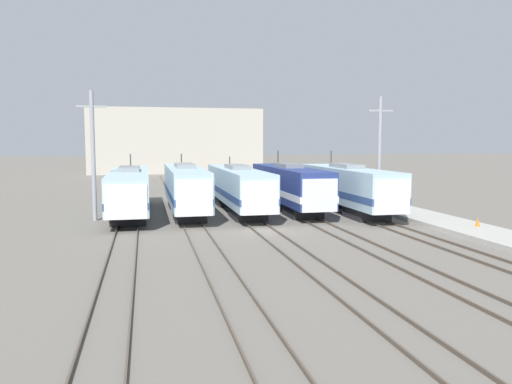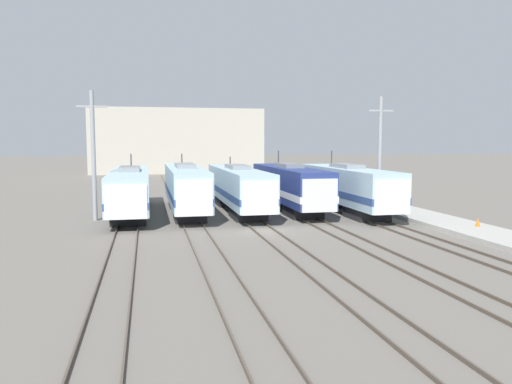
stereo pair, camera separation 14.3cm
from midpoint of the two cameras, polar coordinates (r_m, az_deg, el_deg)
The scene contains 16 objects.
ground_plane at distance 35.48m, azimuth 0.81°, elevation -4.30°, with size 400.00×400.00×0.00m, color #666059.
rail_pair_far_left at distance 34.59m, azimuth -14.50°, elevation -4.62°, with size 1.50×120.00×0.15m.
rail_pair_center_left at distance 34.72m, azimuth -6.75°, elevation -4.44°, with size 1.51×120.00×0.15m.
rail_pair_center at distance 35.47m, azimuth 0.81°, elevation -4.18°, with size 1.51×120.00×0.15m.
rail_pair_center_right at distance 36.79m, azimuth 7.93°, elevation -3.88°, with size 1.51×120.00×0.15m.
rail_pair_far_right at distance 38.64m, azimuth 14.45°, elevation -3.54°, with size 1.50×120.00×0.15m.
locomotive_far_left at distance 43.59m, azimuth -14.11°, elevation 0.19°, with size 3.13×18.90×5.08m.
locomotive_center_left at distance 43.39m, azimuth -7.95°, elevation 0.44°, with size 2.87×17.32×5.09m.
locomotive_center at distance 44.16m, azimuth -1.91°, elevation 0.48°, with size 2.99×18.35×4.78m.
locomotive_center_right at distance 44.89m, azimuth 4.05°, elevation 0.61°, with size 3.04×16.86×5.35m.
locomotive_far_right at distance 44.50m, azimuth 10.59°, elevation 0.49°, with size 3.09×17.06×5.36m.
catenary_tower_left at distance 41.05m, azimuth -17.99°, elevation 4.16°, with size 2.31×0.34×10.14m.
catenary_tower_right at distance 45.58m, azimuth 14.07°, elevation 4.40°, with size 2.31×0.34×10.14m.
platform at distance 40.82m, azimuth 20.06°, elevation -3.09°, with size 4.00×120.00×0.34m.
traffic_cone at distance 37.91m, azimuth 24.11°, elevation -3.17°, with size 0.33×0.33×0.60m.
depot_building at distance 104.79m, azimuth -9.03°, elevation 5.77°, with size 33.89×14.39×12.79m.
Camera 2 is at (-7.87, -34.04, 6.17)m, focal length 35.00 mm.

